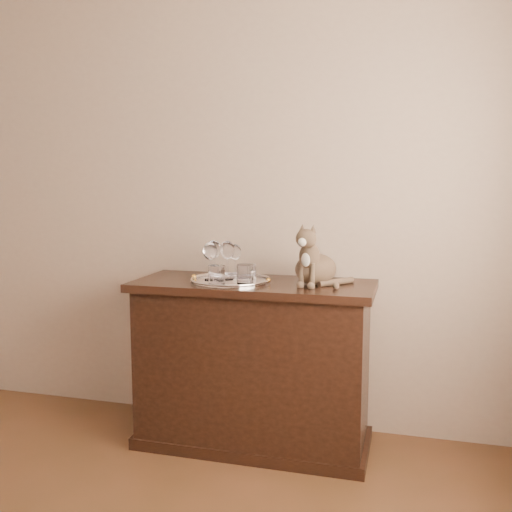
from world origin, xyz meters
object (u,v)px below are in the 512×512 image
Objects in this scene: wine_glass_a at (214,259)px; cat at (316,254)px; tray at (231,281)px; wine_glass_d at (227,260)px; tumbler_a at (245,274)px; sideboard at (253,364)px; tumbler_c at (249,272)px; tumbler_b at (217,275)px; wine_glass_b at (235,261)px; wine_glass_c at (210,261)px.

cat is (0.52, 0.01, 0.04)m from wine_glass_a.
wine_glass_d is at bearing 134.56° from tray.
wine_glass_a is (-0.10, 0.03, 0.10)m from tray.
wine_glass_a is 0.23m from tumbler_a.
cat is (0.42, 0.05, 0.15)m from tray.
sideboard is 4.00× the size of cat.
tumbler_c reaches higher than tray.
cat reaches higher than tumbler_b.
tray is at bearing -45.44° from wine_glass_d.
wine_glass_b is (-0.12, 0.07, 0.52)m from sideboard.
wine_glass_c is 0.64× the size of cat.
wine_glass_a reaches higher than sideboard.
sideboard is at bearing 10.20° from wine_glass_c.
wine_glass_a is 1.15× the size of wine_glass_b.
wine_glass_b is 0.43m from cat.
wine_glass_b is 0.14m from wine_glass_c.
wine_glass_c reaches higher than wine_glass_b.
cat is at bearing 2.58° from wine_glass_d.
tumbler_c is (0.09, -0.07, -0.05)m from wine_glass_b.
wine_glass_d is 2.09× the size of tumbler_a.
tray is 0.15m from wine_glass_a.
cat is (0.45, 0.17, 0.10)m from tumbler_b.
wine_glass_a reaches higher than tumbler_c.
cat reaches higher than sideboard.
tumbler_b is 1.14× the size of tumbler_c.
tray is 2.03× the size of wine_glass_a.
wine_glass_c reaches higher than tumbler_a.
tray is 0.10m from tumbler_c.
wine_glass_c is at bearing -175.39° from tray.
cat reaches higher than wine_glass_b.
sideboard is at bearing -2.12° from tumbler_c.
tray is 0.45m from cat.
tumbler_b is at bearing -132.24° from sideboard.
tray is at bearing -164.68° from sideboard.
tumbler_c is (0.11, 0.01, -0.06)m from wine_glass_d.
wine_glass_d is at bearing 141.75° from tumbler_a.
tray is at bearing -85.79° from wine_glass_b.
wine_glass_c is (-0.10, -0.11, 0.01)m from wine_glass_b.
wine_glass_d is (-0.02, -0.07, 0.01)m from wine_glass_b.
tumbler_a is (0.20, -0.10, -0.05)m from wine_glass_a.
tumbler_b is (-0.00, -0.15, -0.05)m from wine_glass_d.
sideboard is 15.09× the size of tumbler_c.
wine_glass_c is 0.22m from tumbler_a.
wine_glass_a is at bearing -164.23° from cat.
wine_glass_a is 0.18m from tumbler_b.
tumbler_b is (-0.14, -0.15, 0.48)m from sideboard.
cat is (0.45, 0.02, 0.04)m from wine_glass_d.
tumbler_a reaches higher than sideboard.
wine_glass_c is at bearing 122.98° from tumbler_b.
wine_glass_b reaches higher than tumbler_c.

